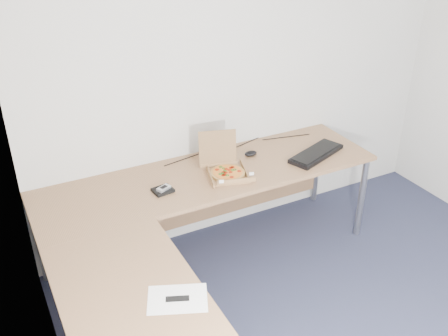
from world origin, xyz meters
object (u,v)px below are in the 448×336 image
desk (194,218)px  drinking_glass (230,146)px  wallet (163,190)px  keyboard (316,154)px  pizza_box (227,170)px

desk → drinking_glass: bearing=47.4°
wallet → keyboard: bearing=-9.4°
drinking_glass → keyboard: (0.56, -0.35, -0.04)m
drinking_glass → keyboard: drinking_glass is taller
drinking_glass → desk: bearing=-132.6°
wallet → drinking_glass: bearing=17.2°
drinking_glass → wallet: drinking_glass is taller
pizza_box → keyboard: 0.75m
keyboard → wallet: bearing=157.7°
desk → drinking_glass: drinking_glass is taller
desk → drinking_glass: 0.90m
pizza_box → drinking_glass: bearing=75.6°
desk → keyboard: keyboard is taller
drinking_glass → keyboard: bearing=-31.9°
pizza_box → keyboard: pizza_box is taller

